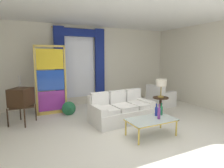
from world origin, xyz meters
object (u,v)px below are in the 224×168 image
Objects in this scene: vintage_tv at (21,98)px; armchair_white at (160,98)px; bottle_amber_squat at (161,110)px; table_lamp_brass at (161,83)px; couch_white_long at (120,110)px; bottle_crystal_tall at (156,111)px; stained_glass_divider at (51,82)px; peacock_figurine at (70,109)px; round_side_table at (160,105)px; coffee_table at (151,120)px; bottle_blue_decanter at (159,113)px.

vintage_tv is 1.51× the size of armchair_white.
table_lamp_brass is at bearing 50.35° from bottle_amber_squat.
bottle_crystal_tall is (0.39, -1.11, 0.23)m from couch_white_long.
bottle_crystal_tall is 3.40m from stained_glass_divider.
vintage_tv is 1.44m from peacock_figurine.
table_lamp_brass reaches higher than peacock_figurine.
stained_glass_divider is 1.05m from peacock_figurine.
table_lamp_brass is at bearing -7.18° from couch_white_long.
peacock_figurine is 1.01× the size of round_side_table.
vintage_tv reaches higher than table_lamp_brass.
bottle_crystal_tall is at bearing -51.81° from stained_glass_divider.
couch_white_long is 2.39m from stained_glass_divider.
round_side_table is at bearing 42.13° from coffee_table.
vintage_tv is 1.10m from stained_glass_divider.
bottle_amber_squat reaches higher than round_side_table.
round_side_table is at bearing 48.10° from bottle_blue_decanter.
armchair_white is at bearing 50.41° from bottle_amber_squat.
couch_white_long is 1.35m from round_side_table.
bottle_blue_decanter is at bearing -130.85° from armchair_white.
armchair_white is at bearing -11.00° from stained_glass_divider.
bottle_crystal_tall is 1.42m from table_lamp_brass.
couch_white_long is 2.77m from vintage_tv.
table_lamp_brass is at bearing 48.10° from bottle_blue_decanter.
couch_white_long is at bearing -159.71° from armchair_white.
stained_glass_divider reaches higher than bottle_blue_decanter.
peacock_figurine is at bearing 153.58° from round_side_table.
couch_white_long is at bearing 96.74° from coffee_table.
vintage_tv reaches higher than armchair_white.
vintage_tv is 4.07m from round_side_table.
bottle_blue_decanter is 0.40× the size of armchair_white.
bottle_crystal_tall reaches higher than coffee_table.
stained_glass_divider is at bearing 150.72° from round_side_table.
table_lamp_brass reaches higher than bottle_crystal_tall.
couch_white_long is 2.04× the size of armchair_white.
couch_white_long is 1.61× the size of coffee_table.
couch_white_long is 1.25m from coffee_table.
vintage_tv is 2.26× the size of round_side_table.
armchair_white is 1.44m from table_lamp_brass.
armchair_white is (4.68, -0.18, -0.44)m from vintage_tv.
couch_white_long reaches higher than coffee_table.
bottle_amber_squat is (0.15, -0.01, 0.00)m from bottle_crystal_tall.
peacock_figurine is (-1.52, 2.42, -0.34)m from bottle_blue_decanter.
couch_white_long is 3.03× the size of peacock_figurine.
coffee_table is 1.98× the size of table_lamp_brass.
table_lamp_brass is (-0.00, 0.00, 0.67)m from round_side_table.
coffee_table is 3.19× the size of bottle_blue_decanter.
bottle_crystal_tall is 0.23× the size of vintage_tv.
coffee_table is at bearing -39.13° from vintage_tv.
vintage_tv reaches higher than coffee_table.
bottle_blue_decanter is 0.31m from bottle_amber_squat.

